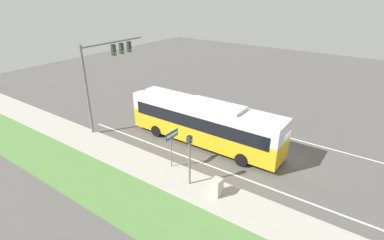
{
  "coord_description": "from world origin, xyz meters",
  "views": [
    {
      "loc": [
        -18.45,
        -5.7,
        11.18
      ],
      "look_at": [
        -1.36,
        6.41,
        1.8
      ],
      "focal_mm": 28.0,
      "sensor_mm": 36.0,
      "label": 1
    }
  ],
  "objects_px": {
    "signal_gantry": "(106,65)",
    "pedestrian_signal": "(190,153)",
    "bus": "(204,121)",
    "utility_cabinet": "(217,187)",
    "street_sign": "(172,142)"
  },
  "relations": [
    {
      "from": "street_sign",
      "to": "utility_cabinet",
      "type": "relative_size",
      "value": 2.61
    },
    {
      "from": "signal_gantry",
      "to": "bus",
      "type": "bearing_deg",
      "value": -78.21
    },
    {
      "from": "bus",
      "to": "pedestrian_signal",
      "type": "distance_m",
      "value": 5.45
    },
    {
      "from": "signal_gantry",
      "to": "pedestrian_signal",
      "type": "height_order",
      "value": "signal_gantry"
    },
    {
      "from": "pedestrian_signal",
      "to": "street_sign",
      "type": "xyz_separation_m",
      "value": [
        0.93,
        2.11,
        -0.35
      ]
    },
    {
      "from": "bus",
      "to": "street_sign",
      "type": "height_order",
      "value": "bus"
    },
    {
      "from": "pedestrian_signal",
      "to": "street_sign",
      "type": "distance_m",
      "value": 2.33
    },
    {
      "from": "signal_gantry",
      "to": "pedestrian_signal",
      "type": "bearing_deg",
      "value": -106.68
    },
    {
      "from": "pedestrian_signal",
      "to": "utility_cabinet",
      "type": "bearing_deg",
      "value": -89.16
    },
    {
      "from": "utility_cabinet",
      "to": "pedestrian_signal",
      "type": "bearing_deg",
      "value": 90.84
    },
    {
      "from": "utility_cabinet",
      "to": "street_sign",
      "type": "bearing_deg",
      "value": 77.34
    },
    {
      "from": "pedestrian_signal",
      "to": "utility_cabinet",
      "type": "distance_m",
      "value": 2.5
    },
    {
      "from": "bus",
      "to": "pedestrian_signal",
      "type": "height_order",
      "value": "bus"
    },
    {
      "from": "street_sign",
      "to": "utility_cabinet",
      "type": "height_order",
      "value": "street_sign"
    },
    {
      "from": "street_sign",
      "to": "bus",
      "type": "bearing_deg",
      "value": 1.55
    }
  ]
}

